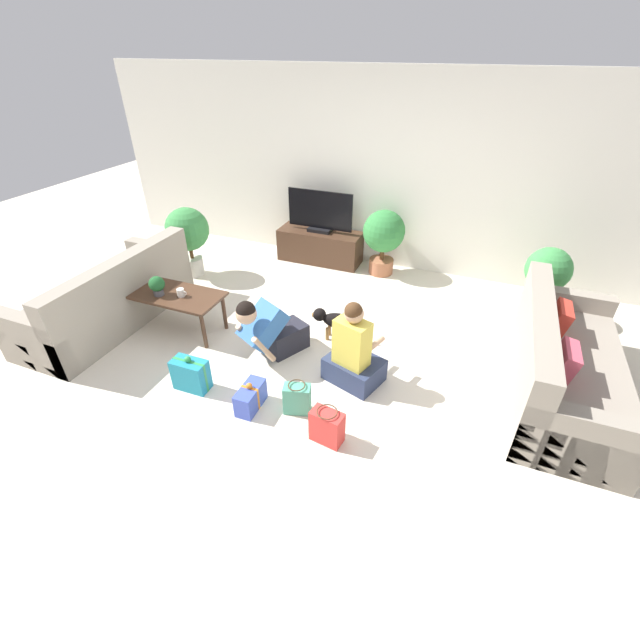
{
  "coord_description": "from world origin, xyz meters",
  "views": [
    {
      "loc": [
        1.47,
        -3.21,
        2.82
      ],
      "look_at": [
        0.12,
        0.15,
        0.45
      ],
      "focal_mm": 24.0,
      "sensor_mm": 36.0,
      "label": 1
    }
  ],
  "objects_px": {
    "tv": "(320,214)",
    "gift_bag_a": "(297,399)",
    "sofa_left": "(109,299)",
    "mug": "(181,293)",
    "potted_plant_corner_right": "(547,273)",
    "potted_plant_corner_left": "(188,233)",
    "potted_plant_back_right": "(384,235)",
    "person_kneeling": "(270,329)",
    "gift_box_b": "(191,374)",
    "tv_console": "(320,246)",
    "dog": "(334,320)",
    "person_sitting": "(353,354)",
    "gift_bag_b": "(327,426)",
    "sofa_right": "(562,367)",
    "gift_box_a": "(251,397)",
    "coffee_table": "(175,298)"
  },
  "relations": [
    {
      "from": "potted_plant_corner_right",
      "to": "person_kneeling",
      "type": "distance_m",
      "value": 3.23
    },
    {
      "from": "gift_box_a",
      "to": "tv",
      "type": "bearing_deg",
      "value": 100.41
    },
    {
      "from": "potted_plant_corner_left",
      "to": "tv",
      "type": "bearing_deg",
      "value": 35.98
    },
    {
      "from": "sofa_left",
      "to": "mug",
      "type": "xyz_separation_m",
      "value": [
        0.95,
        0.14,
        0.22
      ]
    },
    {
      "from": "tv",
      "to": "gift_bag_a",
      "type": "xyz_separation_m",
      "value": [
        0.99,
        -3.02,
        -0.59
      ]
    },
    {
      "from": "gift_bag_b",
      "to": "person_kneeling",
      "type": "bearing_deg",
      "value": 138.32
    },
    {
      "from": "gift_bag_b",
      "to": "person_sitting",
      "type": "bearing_deg",
      "value": 92.72
    },
    {
      "from": "tv",
      "to": "potted_plant_back_right",
      "type": "distance_m",
      "value": 0.98
    },
    {
      "from": "potted_plant_corner_left",
      "to": "person_kneeling",
      "type": "relative_size",
      "value": 1.23
    },
    {
      "from": "tv",
      "to": "mug",
      "type": "distance_m",
      "value": 2.45
    },
    {
      "from": "tv_console",
      "to": "person_kneeling",
      "type": "distance_m",
      "value": 2.42
    },
    {
      "from": "tv",
      "to": "potted_plant_back_right",
      "type": "bearing_deg",
      "value": -2.96
    },
    {
      "from": "tv",
      "to": "person_kneeling",
      "type": "xyz_separation_m",
      "value": [
        0.4,
        -2.38,
        -0.39
      ]
    },
    {
      "from": "sofa_right",
      "to": "potted_plant_corner_right",
      "type": "relative_size",
      "value": 2.33
    },
    {
      "from": "sofa_left",
      "to": "mug",
      "type": "bearing_deg",
      "value": 98.15
    },
    {
      "from": "gift_box_b",
      "to": "gift_bag_a",
      "type": "bearing_deg",
      "value": 4.85
    },
    {
      "from": "person_sitting",
      "to": "gift_bag_b",
      "type": "height_order",
      "value": "person_sitting"
    },
    {
      "from": "gift_bag_a",
      "to": "potted_plant_corner_left",
      "type": "bearing_deg",
      "value": 142.31
    },
    {
      "from": "potted_plant_corner_left",
      "to": "mug",
      "type": "distance_m",
      "value": 1.49
    },
    {
      "from": "tv_console",
      "to": "mug",
      "type": "distance_m",
      "value": 2.46
    },
    {
      "from": "gift_bag_a",
      "to": "gift_bag_b",
      "type": "xyz_separation_m",
      "value": [
        0.37,
        -0.21,
        0.01
      ]
    },
    {
      "from": "tv",
      "to": "gift_bag_a",
      "type": "bearing_deg",
      "value": -71.87
    },
    {
      "from": "gift_box_a",
      "to": "potted_plant_corner_left",
      "type": "bearing_deg",
      "value": 135.58
    },
    {
      "from": "potted_plant_back_right",
      "to": "person_sitting",
      "type": "xyz_separation_m",
      "value": [
        0.35,
        -2.39,
        -0.25
      ]
    },
    {
      "from": "sofa_left",
      "to": "person_sitting",
      "type": "distance_m",
      "value": 2.97
    },
    {
      "from": "sofa_left",
      "to": "gift_bag_a",
      "type": "distance_m",
      "value": 2.7
    },
    {
      "from": "tv_console",
      "to": "gift_bag_a",
      "type": "distance_m",
      "value": 3.18
    },
    {
      "from": "potted_plant_back_right",
      "to": "potted_plant_corner_right",
      "type": "bearing_deg",
      "value": -12.25
    },
    {
      "from": "tv_console",
      "to": "gift_bag_a",
      "type": "xyz_separation_m",
      "value": [
        0.99,
        -3.02,
        -0.09
      ]
    },
    {
      "from": "potted_plant_corner_right",
      "to": "dog",
      "type": "distance_m",
      "value": 2.52
    },
    {
      "from": "sofa_right",
      "to": "gift_bag_a",
      "type": "height_order",
      "value": "sofa_right"
    },
    {
      "from": "tv",
      "to": "potted_plant_corner_left",
      "type": "xyz_separation_m",
      "value": [
        -1.51,
        -1.09,
        -0.11
      ]
    },
    {
      "from": "potted_plant_corner_right",
      "to": "potted_plant_corner_left",
      "type": "height_order",
      "value": "potted_plant_corner_left"
    },
    {
      "from": "potted_plant_back_right",
      "to": "gift_bag_b",
      "type": "relative_size",
      "value": 2.79
    },
    {
      "from": "person_sitting",
      "to": "gift_box_a",
      "type": "height_order",
      "value": "person_sitting"
    },
    {
      "from": "person_sitting",
      "to": "gift_box_a",
      "type": "xyz_separation_m",
      "value": [
        -0.74,
        -0.7,
        -0.2
      ]
    },
    {
      "from": "tv_console",
      "to": "dog",
      "type": "height_order",
      "value": "tv_console"
    },
    {
      "from": "tv_console",
      "to": "person_kneeling",
      "type": "xyz_separation_m",
      "value": [
        0.4,
        -2.38,
        0.1
      ]
    },
    {
      "from": "coffee_table",
      "to": "gift_box_b",
      "type": "relative_size",
      "value": 2.88
    },
    {
      "from": "potted_plant_back_right",
      "to": "sofa_right",
      "type": "bearing_deg",
      "value": -39.83
    },
    {
      "from": "sofa_left",
      "to": "gift_bag_b",
      "type": "relative_size",
      "value": 6.27
    },
    {
      "from": "tv_console",
      "to": "gift_box_a",
      "type": "relative_size",
      "value": 3.56
    },
    {
      "from": "coffee_table",
      "to": "potted_plant_corner_left",
      "type": "distance_m",
      "value": 1.42
    },
    {
      "from": "tv",
      "to": "person_kneeling",
      "type": "distance_m",
      "value": 2.45
    },
    {
      "from": "tv",
      "to": "gift_bag_b",
      "type": "distance_m",
      "value": 3.56
    },
    {
      "from": "person_kneeling",
      "to": "person_sitting",
      "type": "relative_size",
      "value": 0.87
    },
    {
      "from": "sofa_right",
      "to": "gift_box_a",
      "type": "xyz_separation_m",
      "value": [
        -2.58,
        -1.26,
        -0.19
      ]
    },
    {
      "from": "dog",
      "to": "gift_box_a",
      "type": "xyz_separation_m",
      "value": [
        -0.33,
        -1.3,
        -0.13
      ]
    },
    {
      "from": "person_kneeling",
      "to": "gift_box_b",
      "type": "height_order",
      "value": "person_kneeling"
    },
    {
      "from": "sofa_right",
      "to": "coffee_table",
      "type": "distance_m",
      "value": 4.0
    }
  ]
}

